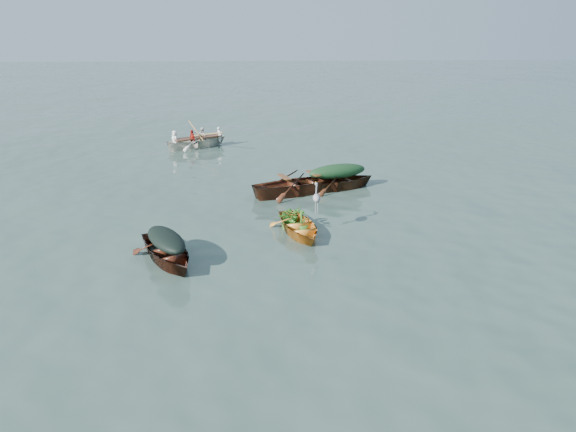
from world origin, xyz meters
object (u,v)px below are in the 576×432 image
open_wooden_boat (299,194)px  green_tarp_boat (337,189)px  yellow_dinghy (299,234)px  heron (317,203)px  rowed_boat (198,148)px  dark_covered_boat (168,261)px

open_wooden_boat → green_tarp_boat: bearing=-92.4°
yellow_dinghy → heron: size_ratio=3.37×
green_tarp_boat → open_wooden_boat: open_wooden_boat is taller
open_wooden_boat → rowed_boat: open_wooden_boat is taller
yellow_dinghy → dark_covered_boat: 3.95m
green_tarp_boat → yellow_dinghy: bearing=139.6°
green_tarp_boat → heron: 4.46m
dark_covered_boat → heron: 4.59m
heron → rowed_boat: bearing=97.6°
yellow_dinghy → rowed_boat: (-4.01, 11.66, 0.00)m
yellow_dinghy → heron: 1.04m
green_tarp_boat → rowed_boat: 9.27m
yellow_dinghy → heron: bearing=5.2°
yellow_dinghy → green_tarp_boat: green_tarp_boat is taller
yellow_dinghy → open_wooden_boat: 3.90m
dark_covered_boat → green_tarp_boat: size_ratio=0.88×
dark_covered_boat → green_tarp_boat: (5.27, 6.13, 0.00)m
yellow_dinghy → heron: (0.52, 0.18, 0.88)m
rowed_boat → heron: heron is taller
yellow_dinghy → rowed_boat: rowed_boat is taller
rowed_boat → heron: (4.53, -11.48, 0.88)m
green_tarp_boat → open_wooden_boat: 1.52m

